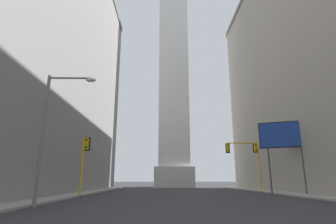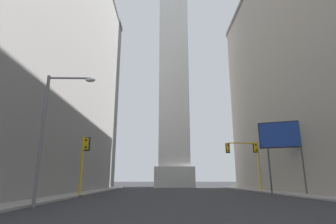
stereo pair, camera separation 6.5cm
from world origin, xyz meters
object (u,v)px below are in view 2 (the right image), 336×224
object	(u,v)px
obelisk	(173,61)
traffic_light_mid_right	(248,154)
traffic_light_mid_left	(84,156)
street_lamp	(52,122)
billboard_sign	(283,137)

from	to	relation	value
obelisk	traffic_light_mid_right	distance (m)	33.09
traffic_light_mid_left	street_lamp	xyz separation A→B (m)	(0.63, -9.47, 1.30)
traffic_light_mid_left	traffic_light_mid_right	world-z (taller)	traffic_light_mid_right
street_lamp	billboard_sign	distance (m)	23.09
obelisk	traffic_light_mid_right	world-z (taller)	obelisk
traffic_light_mid_left	street_lamp	bearing A→B (deg)	-86.19
obelisk	traffic_light_mid_left	world-z (taller)	obelisk
obelisk	billboard_sign	distance (m)	37.67
obelisk	street_lamp	xyz separation A→B (m)	(-9.28, -40.10, -23.37)
billboard_sign	traffic_light_mid_left	bearing A→B (deg)	-173.82
billboard_sign	street_lamp	bearing A→B (deg)	-149.55
traffic_light_mid_right	billboard_sign	distance (m)	7.22
obelisk	traffic_light_mid_right	xyz separation A→B (m)	(8.91, -21.49, -23.53)
traffic_light_mid_right	billboard_sign	size ratio (longest dim) A/B	0.83
street_lamp	traffic_light_mid_right	bearing A→B (deg)	45.65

